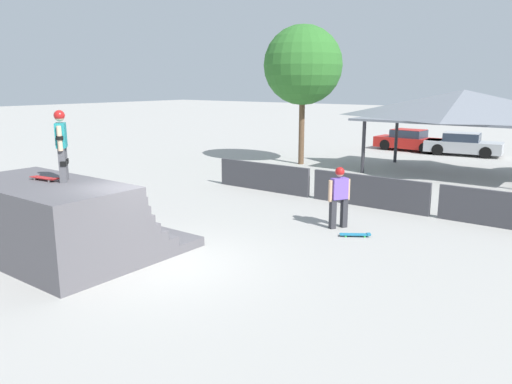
% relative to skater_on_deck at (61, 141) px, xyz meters
% --- Properties ---
extents(ground_plane, '(160.00, 160.00, 0.00)m').
position_rel_skater_on_deck_xyz_m(ground_plane, '(2.06, 0.93, -2.75)').
color(ground_plane, '#A3A09B').
extents(quarter_pipe_ramp, '(4.45, 4.01, 1.82)m').
position_rel_skater_on_deck_xyz_m(quarter_pipe_ramp, '(-0.22, -0.10, -1.93)').
color(quarter_pipe_ramp, '#565459').
rests_on(quarter_pipe_ramp, ground).
extents(skater_on_deck, '(0.63, 0.55, 1.62)m').
position_rel_skater_on_deck_xyz_m(skater_on_deck, '(0.00, 0.00, 0.00)').
color(skater_on_deck, '#4C4C51').
rests_on(skater_on_deck, quarter_pipe_ramp).
extents(skateboard_on_deck, '(0.84, 0.30, 0.09)m').
position_rel_skater_on_deck_xyz_m(skateboard_on_deck, '(-0.41, -0.23, -0.87)').
color(skateboard_on_deck, silver).
rests_on(skateboard_on_deck, quarter_pipe_ramp).
extents(bystander_walking, '(0.45, 0.64, 1.75)m').
position_rel_skater_on_deck_xyz_m(bystander_walking, '(3.95, 5.95, -1.72)').
color(bystander_walking, '#2D2D33').
rests_on(bystander_walking, ground).
extents(skateboard_on_ground, '(0.79, 0.63, 0.09)m').
position_rel_skater_on_deck_xyz_m(skateboard_on_ground, '(4.74, 5.50, -2.69)').
color(skateboard_on_ground, green).
rests_on(skateboard_on_ground, ground).
extents(barrier_fence, '(12.72, 0.12, 1.05)m').
position_rel_skater_on_deck_xyz_m(barrier_fence, '(3.58, 8.73, -2.22)').
color(barrier_fence, '#3D3D42').
rests_on(barrier_fence, ground).
extents(pavilion_shelter, '(8.59, 4.54, 3.74)m').
position_rel_skater_on_deck_xyz_m(pavilion_shelter, '(4.29, 16.45, 0.30)').
color(pavilion_shelter, '#2D2D33').
rests_on(pavilion_shelter, ground).
extents(tree_beside_pavilion, '(3.84, 3.84, 6.79)m').
position_rel_skater_on_deck_xyz_m(tree_beside_pavilion, '(-2.96, 15.00, 2.11)').
color(tree_beside_pavilion, brown).
rests_on(tree_beside_pavilion, ground).
extents(parked_car_red, '(4.14, 1.86, 1.27)m').
position_rel_skater_on_deck_xyz_m(parked_car_red, '(-0.45, 23.33, -2.15)').
color(parked_car_red, red).
rests_on(parked_car_red, ground).
extents(parked_car_silver, '(4.25, 2.15, 1.27)m').
position_rel_skater_on_deck_xyz_m(parked_car_silver, '(2.69, 23.21, -2.14)').
color(parked_car_silver, '#A8AAAF').
rests_on(parked_car_silver, ground).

